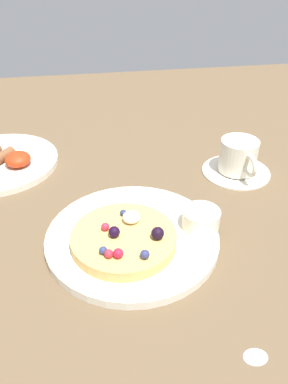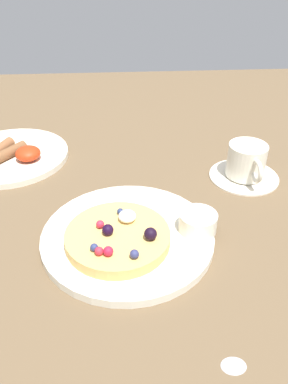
% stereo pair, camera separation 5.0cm
% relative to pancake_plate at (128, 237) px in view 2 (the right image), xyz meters
% --- Properties ---
extents(ground_plane, '(1.67, 1.58, 0.03)m').
position_rel_pancake_plate_xyz_m(ground_plane, '(-0.04, 0.04, -0.02)').
color(ground_plane, brown).
extents(pancake_plate, '(0.26, 0.26, 0.01)m').
position_rel_pancake_plate_xyz_m(pancake_plate, '(0.00, 0.00, 0.00)').
color(pancake_plate, white).
rests_on(pancake_plate, ground_plane).
extents(pancake_with_berries, '(0.15, 0.15, 0.04)m').
position_rel_pancake_plate_xyz_m(pancake_with_berries, '(-0.01, -0.02, 0.02)').
color(pancake_with_berries, '#E0B15E').
rests_on(pancake_with_berries, pancake_plate).
extents(syrup_ramekin, '(0.06, 0.06, 0.03)m').
position_rel_pancake_plate_xyz_m(syrup_ramekin, '(0.11, 0.00, 0.02)').
color(syrup_ramekin, white).
rests_on(syrup_ramekin, pancake_plate).
extents(breakfast_plate, '(0.24, 0.24, 0.01)m').
position_rel_pancake_plate_xyz_m(breakfast_plate, '(-0.23, 0.27, -0.00)').
color(breakfast_plate, white).
rests_on(breakfast_plate, ground_plane).
extents(fried_breakfast, '(0.15, 0.11, 0.03)m').
position_rel_pancake_plate_xyz_m(fried_breakfast, '(-0.23, 0.25, 0.02)').
color(fried_breakfast, brown).
rests_on(fried_breakfast, breakfast_plate).
extents(coffee_saucer, '(0.13, 0.13, 0.01)m').
position_rel_pancake_plate_xyz_m(coffee_saucer, '(0.23, 0.17, -0.00)').
color(coffee_saucer, '#EEE5D0').
rests_on(coffee_saucer, ground_plane).
extents(coffee_cup, '(0.07, 0.10, 0.06)m').
position_rel_pancake_plate_xyz_m(coffee_cup, '(0.23, 0.16, 0.03)').
color(coffee_cup, white).
rests_on(coffee_cup, coffee_saucer).
extents(teaspoon, '(0.11, 0.10, 0.01)m').
position_rel_pancake_plate_xyz_m(teaspoon, '(0.13, -0.23, -0.00)').
color(teaspoon, silver).
rests_on(teaspoon, ground_plane).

